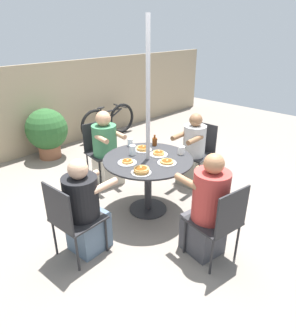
% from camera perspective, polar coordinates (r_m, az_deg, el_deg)
% --- Properties ---
extents(ground_plane, '(12.00, 12.00, 0.00)m').
position_cam_1_polar(ground_plane, '(4.04, 0.00, -7.79)').
color(ground_plane, gray).
extents(back_fence, '(10.00, 0.06, 1.61)m').
position_cam_1_polar(back_fence, '(5.97, -21.05, 10.19)').
color(back_fence, tan).
rests_on(back_fence, ground).
extents(patio_table, '(1.11, 1.11, 0.74)m').
position_cam_1_polar(patio_table, '(3.75, 0.00, -0.25)').
color(patio_table, '#28282B').
rests_on(patio_table, ground).
extents(umbrella_pole, '(0.05, 0.05, 2.34)m').
position_cam_1_polar(umbrella_pole, '(3.53, 0.00, 8.22)').
color(umbrella_pole, '#ADADB2').
rests_on(umbrella_pole, ground).
extents(patio_chair_north, '(0.47, 0.47, 0.88)m').
position_cam_1_polar(patio_chair_north, '(4.67, 9.70, 3.64)').
color(patio_chair_north, '#232326').
rests_on(patio_chair_north, ground).
extents(diner_north, '(0.54, 0.35, 1.09)m').
position_cam_1_polar(diner_north, '(4.53, 8.49, 2.94)').
color(diner_north, gray).
rests_on(diner_north, ground).
extents(patio_chair_east, '(0.50, 0.50, 0.88)m').
position_cam_1_polar(patio_chair_east, '(4.70, -9.08, 3.82)').
color(patio_chair_east, '#232326').
rests_on(patio_chair_east, ground).
extents(diner_east, '(0.41, 0.53, 1.12)m').
position_cam_1_polar(diner_east, '(4.55, -7.97, 3.17)').
color(diner_east, beige).
rests_on(diner_east, ground).
extents(patio_chair_south, '(0.47, 0.47, 0.88)m').
position_cam_1_polar(patio_chair_south, '(3.10, -14.55, -9.02)').
color(patio_chair_south, '#232326').
rests_on(patio_chair_south, ground).
extents(diner_south, '(0.54, 0.38, 1.08)m').
position_cam_1_polar(diner_south, '(3.19, -11.93, -7.99)').
color(diner_south, slate).
rests_on(diner_south, ground).
extents(patio_chair_west, '(0.52, 0.52, 0.88)m').
position_cam_1_polar(patio_chair_west, '(3.05, 13.58, -9.60)').
color(patio_chair_west, '#232326').
rests_on(patio_chair_west, ground).
extents(diner_west, '(0.43, 0.55, 1.16)m').
position_cam_1_polar(diner_west, '(3.13, 11.19, -7.89)').
color(diner_west, '#3D3D42').
rests_on(diner_west, ground).
extents(pancake_plate_a, '(0.22, 0.22, 0.06)m').
position_cam_1_polar(pancake_plate_a, '(3.93, -0.96, 3.68)').
color(pancake_plate_a, white).
rests_on(pancake_plate_a, patio_table).
extents(pancake_plate_b, '(0.22, 0.22, 0.07)m').
position_cam_1_polar(pancake_plate_b, '(3.31, -1.27, -0.54)').
color(pancake_plate_b, white).
rests_on(pancake_plate_b, patio_table).
extents(pancake_plate_c, '(0.22, 0.22, 0.05)m').
position_cam_1_polar(pancake_plate_c, '(3.57, -3.97, 1.14)').
color(pancake_plate_c, white).
rests_on(pancake_plate_c, patio_table).
extents(pancake_plate_d, '(0.22, 0.22, 0.05)m').
position_cam_1_polar(pancake_plate_d, '(3.56, 3.61, 1.13)').
color(pancake_plate_d, white).
rests_on(pancake_plate_d, patio_table).
extents(pancake_plate_e, '(0.22, 0.22, 0.05)m').
position_cam_1_polar(pancake_plate_e, '(3.79, 2.04, 2.74)').
color(pancake_plate_e, white).
rests_on(pancake_plate_e, patio_table).
extents(syrup_bottle, '(0.09, 0.06, 0.15)m').
position_cam_1_polar(syrup_bottle, '(4.08, 1.28, 5.10)').
color(syrup_bottle, '#602D0F').
rests_on(syrup_bottle, patio_table).
extents(coffee_cup, '(0.09, 0.09, 0.10)m').
position_cam_1_polar(coffee_cup, '(3.83, 6.40, 3.39)').
color(coffee_cup, white).
rests_on(coffee_cup, patio_table).
extents(drinking_glass_a, '(0.08, 0.08, 0.13)m').
position_cam_1_polar(drinking_glass_a, '(3.78, -2.94, 3.44)').
color(drinking_glass_a, silver).
rests_on(drinking_glass_a, patio_table).
extents(drinking_glass_b, '(0.07, 0.07, 0.10)m').
position_cam_1_polar(drinking_glass_b, '(4.08, -3.41, 4.92)').
color(drinking_glass_b, silver).
rests_on(drinking_glass_b, patio_table).
extents(bicycle, '(1.40, 0.44, 0.69)m').
position_cam_1_polar(bicycle, '(6.59, -7.49, 8.81)').
color(bicycle, black).
rests_on(bicycle, ground).
extents(potted_shrub, '(0.74, 0.74, 0.91)m').
position_cam_1_polar(potted_shrub, '(5.69, -18.72, 6.68)').
color(potted_shrub, brown).
rests_on(potted_shrub, ground).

